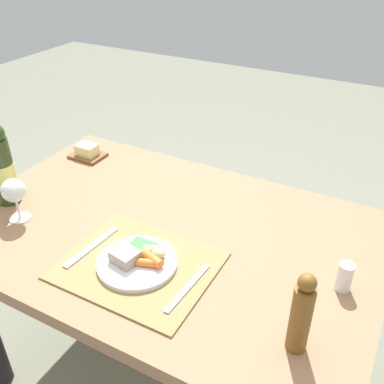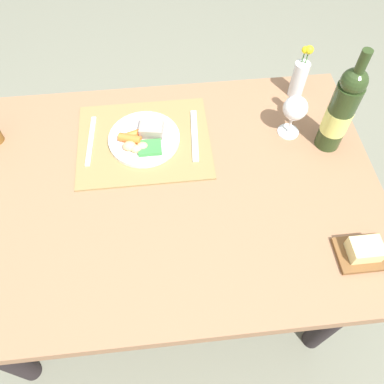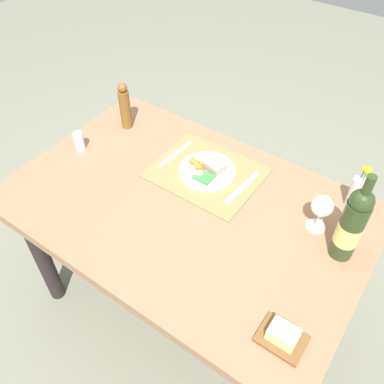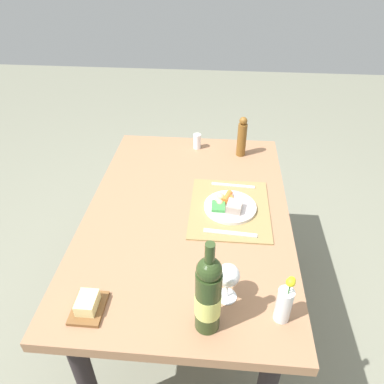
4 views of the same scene
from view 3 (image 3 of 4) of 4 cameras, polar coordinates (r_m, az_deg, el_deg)
ground_plane at (r=2.05m, az=-0.68°, el=-15.22°), size 8.00×8.00×0.00m
dining_table at (r=1.54m, az=-0.87°, el=-4.05°), size 1.30×0.85×0.71m
placemat at (r=1.59m, az=2.05°, el=2.73°), size 0.41×0.33×0.01m
dinner_plate at (r=1.57m, az=2.06°, el=3.10°), size 0.22×0.22×0.05m
fork at (r=1.53m, az=7.09°, el=0.58°), size 0.03×0.21×0.00m
knife at (r=1.66m, az=-2.38°, el=5.36°), size 0.03×0.20×0.00m
butter_dish at (r=1.19m, az=12.64°, el=-19.20°), size 0.13×0.10×0.05m
wine_bottle at (r=1.31m, az=21.54°, el=-4.35°), size 0.08×0.08×0.34m
salt_shaker at (r=1.74m, az=-15.51°, el=6.96°), size 0.04×0.04×0.08m
flower_vase at (r=1.53m, az=22.18°, el=0.15°), size 0.05×0.05×0.19m
pepper_mill at (r=1.79m, az=-9.44°, el=11.78°), size 0.05×0.05×0.21m
wine_glass at (r=1.39m, az=17.84°, el=-2.02°), size 0.07×0.07×0.14m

